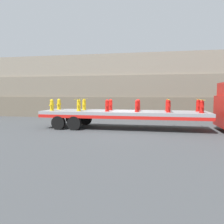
# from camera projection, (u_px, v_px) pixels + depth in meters

# --- Properties ---
(ground_plane) EXTENTS (120.00, 120.00, 0.00)m
(ground_plane) POSITION_uv_depth(u_px,v_px,m) (123.00, 129.00, 14.30)
(ground_plane) COLOR #3F4244
(rock_cliff) EXTENTS (60.00, 3.30, 5.93)m
(rock_cliff) POSITION_uv_depth(u_px,v_px,m) (134.00, 87.00, 21.00)
(rock_cliff) COLOR #665B4C
(rock_cliff) RESTS_ON ground_plane
(flatbed_trailer) EXTENTS (10.64, 2.62, 1.16)m
(flatbed_trailer) POSITION_uv_depth(u_px,v_px,m) (116.00, 114.00, 14.31)
(flatbed_trailer) COLOR gray
(flatbed_trailer) RESTS_ON ground_plane
(fire_hydrant_yellow_near_0) EXTENTS (0.30, 0.54, 0.76)m
(fire_hydrant_yellow_near_0) POSITION_uv_depth(u_px,v_px,m) (52.00, 105.00, 14.53)
(fire_hydrant_yellow_near_0) COLOR gold
(fire_hydrant_yellow_near_0) RESTS_ON flatbed_trailer
(fire_hydrant_yellow_far_0) EXTENTS (0.30, 0.54, 0.76)m
(fire_hydrant_yellow_far_0) POSITION_uv_depth(u_px,v_px,m) (59.00, 104.00, 15.61)
(fire_hydrant_yellow_far_0) COLOR gold
(fire_hydrant_yellow_far_0) RESTS_ON flatbed_trailer
(fire_hydrant_yellow_near_1) EXTENTS (0.30, 0.54, 0.76)m
(fire_hydrant_yellow_near_1) POSITION_uv_depth(u_px,v_px,m) (79.00, 105.00, 14.17)
(fire_hydrant_yellow_near_1) COLOR gold
(fire_hydrant_yellow_near_1) RESTS_ON flatbed_trailer
(fire_hydrant_yellow_far_1) EXTENTS (0.30, 0.54, 0.76)m
(fire_hydrant_yellow_far_1) POSITION_uv_depth(u_px,v_px,m) (84.00, 105.00, 15.25)
(fire_hydrant_yellow_far_1) COLOR gold
(fire_hydrant_yellow_far_1) RESTS_ON flatbed_trailer
(fire_hydrant_red_near_2) EXTENTS (0.30, 0.54, 0.76)m
(fire_hydrant_red_near_2) POSITION_uv_depth(u_px,v_px,m) (107.00, 106.00, 13.81)
(fire_hydrant_red_near_2) COLOR red
(fire_hydrant_red_near_2) RESTS_ON flatbed_trailer
(fire_hydrant_red_far_2) EXTENTS (0.30, 0.54, 0.76)m
(fire_hydrant_red_far_2) POSITION_uv_depth(u_px,v_px,m) (111.00, 105.00, 14.89)
(fire_hydrant_red_far_2) COLOR red
(fire_hydrant_red_far_2) RESTS_ON flatbed_trailer
(fire_hydrant_red_near_3) EXTENTS (0.30, 0.54, 0.76)m
(fire_hydrant_red_near_3) POSITION_uv_depth(u_px,v_px,m) (137.00, 106.00, 13.45)
(fire_hydrant_red_near_3) COLOR red
(fire_hydrant_red_near_3) RESTS_ON flatbed_trailer
(fire_hydrant_red_far_3) EXTENTS (0.30, 0.54, 0.76)m
(fire_hydrant_red_far_3) POSITION_uv_depth(u_px,v_px,m) (138.00, 105.00, 14.54)
(fire_hydrant_red_far_3) COLOR red
(fire_hydrant_red_far_3) RESTS_ON flatbed_trailer
(fire_hydrant_red_near_4) EXTENTS (0.30, 0.54, 0.76)m
(fire_hydrant_red_near_4) POSITION_uv_depth(u_px,v_px,m) (169.00, 106.00, 13.09)
(fire_hydrant_red_near_4) COLOR red
(fire_hydrant_red_near_4) RESTS_ON flatbed_trailer
(fire_hydrant_red_far_4) EXTENTS (0.30, 0.54, 0.76)m
(fire_hydrant_red_far_4) POSITION_uv_depth(u_px,v_px,m) (167.00, 105.00, 14.18)
(fire_hydrant_red_far_4) COLOR red
(fire_hydrant_red_far_4) RESTS_ON flatbed_trailer
(fire_hydrant_red_near_5) EXTENTS (0.30, 0.54, 0.76)m
(fire_hydrant_red_near_5) POSITION_uv_depth(u_px,v_px,m) (202.00, 107.00, 12.73)
(fire_hydrant_red_near_5) COLOR red
(fire_hydrant_red_near_5) RESTS_ON flatbed_trailer
(fire_hydrant_red_far_5) EXTENTS (0.30, 0.54, 0.76)m
(fire_hydrant_red_far_5) POSITION_uv_depth(u_px,v_px,m) (198.00, 106.00, 13.82)
(fire_hydrant_red_far_5) COLOR red
(fire_hydrant_red_far_5) RESTS_ON flatbed_trailer
(cargo_strap_rear) EXTENTS (0.05, 2.72, 0.01)m
(cargo_strap_rear) POSITION_uv_depth(u_px,v_px,m) (82.00, 99.00, 14.68)
(cargo_strap_rear) COLOR yellow
(cargo_strap_rear) RESTS_ON fire_hydrant_yellow_near_1
(cargo_strap_middle) EXTENTS (0.05, 2.72, 0.01)m
(cargo_strap_middle) POSITION_uv_depth(u_px,v_px,m) (168.00, 99.00, 13.60)
(cargo_strap_middle) COLOR yellow
(cargo_strap_middle) RESTS_ON fire_hydrant_red_near_4
(cargo_strap_front) EXTENTS (0.05, 2.72, 0.01)m
(cargo_strap_front) POSITION_uv_depth(u_px,v_px,m) (200.00, 100.00, 13.24)
(cargo_strap_front) COLOR yellow
(cargo_strap_front) RESTS_ON fire_hydrant_red_near_5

